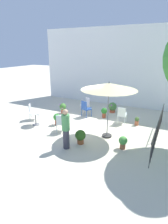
{
  "coord_description": "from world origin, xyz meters",
  "views": [
    {
      "loc": [
        3.95,
        -8.12,
        3.84
      ],
      "look_at": [
        0.0,
        -0.26,
        0.84
      ],
      "focal_mm": 29.54,
      "sensor_mm": 36.0,
      "label": 1
    }
  ],
  "objects_px": {
    "patio_chair_1": "(122,114)",
    "potted_plant_0": "(80,136)",
    "potted_plant_5": "(137,121)",
    "potted_plant_6": "(112,107)",
    "patio_chair_4": "(32,111)",
    "cafe_table_0": "(35,116)",
    "potted_plant_3": "(63,107)",
    "standing_person": "(66,129)",
    "patio_chair_3": "(85,108)",
    "potted_plant_1": "(104,112)",
    "patio_chair_0": "(61,122)",
    "potted_plant_4": "(57,118)",
    "potted_plant_2": "(123,142)",
    "patio_umbrella_0": "(109,87)",
    "patio_chair_2": "(86,104)"
  },
  "relations": [
    {
      "from": "potted_plant_2",
      "to": "potted_plant_4",
      "type": "height_order",
      "value": "potted_plant_4"
    },
    {
      "from": "patio_chair_1",
      "to": "potted_plant_0",
      "type": "relative_size",
      "value": 1.49
    },
    {
      "from": "potted_plant_6",
      "to": "potted_plant_4",
      "type": "bearing_deg",
      "value": -121.22
    },
    {
      "from": "patio_chair_2",
      "to": "patio_chair_3",
      "type": "xyz_separation_m",
      "value": [
        0.4,
        -0.89,
        0.03
      ]
    },
    {
      "from": "patio_chair_1",
      "to": "patio_chair_4",
      "type": "bearing_deg",
      "value": -160.01
    },
    {
      "from": "potted_plant_1",
      "to": "potted_plant_5",
      "type": "distance_m",
      "value": 1.99
    },
    {
      "from": "potted_plant_0",
      "to": "potted_plant_3",
      "type": "relative_size",
      "value": 0.97
    },
    {
      "from": "potted_plant_3",
      "to": "potted_plant_5",
      "type": "distance_m",
      "value": 4.57
    },
    {
      "from": "standing_person",
      "to": "patio_chair_2",
      "type": "bearing_deg",
      "value": 106.43
    },
    {
      "from": "patio_umbrella_0",
      "to": "patio_chair_3",
      "type": "xyz_separation_m",
      "value": [
        -2.06,
        1.94,
        -1.77
      ]
    },
    {
      "from": "potted_plant_1",
      "to": "potted_plant_0",
      "type": "bearing_deg",
      "value": -86.19
    },
    {
      "from": "patio_chair_4",
      "to": "potted_plant_2",
      "type": "distance_m",
      "value": 5.59
    },
    {
      "from": "potted_plant_5",
      "to": "standing_person",
      "type": "xyz_separation_m",
      "value": [
        -2.07,
        -3.73,
        0.62
      ]
    },
    {
      "from": "potted_plant_1",
      "to": "potted_plant_5",
      "type": "bearing_deg",
      "value": -8.7
    },
    {
      "from": "potted_plant_2",
      "to": "potted_plant_5",
      "type": "height_order",
      "value": "potted_plant_2"
    },
    {
      "from": "patio_chair_0",
      "to": "potted_plant_1",
      "type": "xyz_separation_m",
      "value": [
        1.15,
        2.8,
        -0.15
      ]
    },
    {
      "from": "cafe_table_0",
      "to": "potted_plant_5",
      "type": "distance_m",
      "value": 5.38
    },
    {
      "from": "standing_person",
      "to": "patio_chair_3",
      "type": "bearing_deg",
      "value": 104.45
    },
    {
      "from": "potted_plant_2",
      "to": "potted_plant_6",
      "type": "relative_size",
      "value": 0.83
    },
    {
      "from": "patio_chair_0",
      "to": "potted_plant_3",
      "type": "relative_size",
      "value": 1.4
    },
    {
      "from": "patio_umbrella_0",
      "to": "cafe_table_0",
      "type": "relative_size",
      "value": 3.62
    },
    {
      "from": "patio_chair_1",
      "to": "potted_plant_3",
      "type": "xyz_separation_m",
      "value": [
        -3.77,
        0.0,
        -0.14
      ]
    },
    {
      "from": "cafe_table_0",
      "to": "potted_plant_0",
      "type": "xyz_separation_m",
      "value": [
        3.09,
        -0.76,
        -0.14
      ]
    },
    {
      "from": "patio_chair_0",
      "to": "standing_person",
      "type": "xyz_separation_m",
      "value": [
        1.05,
        -1.23,
        0.36
      ]
    },
    {
      "from": "patio_chair_4",
      "to": "potted_plant_5",
      "type": "height_order",
      "value": "patio_chair_4"
    },
    {
      "from": "potted_plant_0",
      "to": "patio_chair_2",
      "type": "bearing_deg",
      "value": 112.93
    },
    {
      "from": "cafe_table_0",
      "to": "standing_person",
      "type": "height_order",
      "value": "standing_person"
    },
    {
      "from": "patio_chair_4",
      "to": "potted_plant_3",
      "type": "height_order",
      "value": "patio_chair_4"
    },
    {
      "from": "potted_plant_3",
      "to": "standing_person",
      "type": "relative_size",
      "value": 0.38
    },
    {
      "from": "patio_chair_4",
      "to": "potted_plant_5",
      "type": "relative_size",
      "value": 2.05
    },
    {
      "from": "cafe_table_0",
      "to": "potted_plant_3",
      "type": "xyz_separation_m",
      "value": [
        0.25,
        2.26,
        -0.11
      ]
    },
    {
      "from": "patio_chair_1",
      "to": "potted_plant_6",
      "type": "relative_size",
      "value": 1.42
    },
    {
      "from": "patio_chair_3",
      "to": "patio_chair_4",
      "type": "height_order",
      "value": "patio_chair_3"
    },
    {
      "from": "patio_chair_4",
      "to": "patio_chair_2",
      "type": "bearing_deg",
      "value": 51.88
    },
    {
      "from": "patio_chair_1",
      "to": "standing_person",
      "type": "bearing_deg",
      "value": -109.33
    },
    {
      "from": "potted_plant_0",
      "to": "potted_plant_2",
      "type": "xyz_separation_m",
      "value": [
        1.74,
        0.38,
        -0.04
      ]
    },
    {
      "from": "patio_chair_0",
      "to": "patio_chair_3",
      "type": "height_order",
      "value": "patio_chair_3"
    },
    {
      "from": "patio_chair_4",
      "to": "potted_plant_4",
      "type": "relative_size",
      "value": 1.54
    },
    {
      "from": "potted_plant_0",
      "to": "potted_plant_1",
      "type": "height_order",
      "value": "potted_plant_0"
    },
    {
      "from": "potted_plant_3",
      "to": "potted_plant_6",
      "type": "relative_size",
      "value": 0.98
    },
    {
      "from": "potted_plant_6",
      "to": "patio_chair_0",
      "type": "bearing_deg",
      "value": -108.0
    },
    {
      "from": "patio_chair_3",
      "to": "cafe_table_0",
      "type": "bearing_deg",
      "value": -127.83
    },
    {
      "from": "patio_chair_2",
      "to": "potted_plant_6",
      "type": "distance_m",
      "value": 1.71
    },
    {
      "from": "patio_chair_2",
      "to": "potted_plant_2",
      "type": "bearing_deg",
      "value": -46.4
    },
    {
      "from": "patio_chair_0",
      "to": "potted_plant_4",
      "type": "distance_m",
      "value": 0.98
    },
    {
      "from": "patio_chair_4",
      "to": "potted_plant_5",
      "type": "xyz_separation_m",
      "value": [
        5.51,
        1.82,
        -0.29
      ]
    },
    {
      "from": "patio_chair_2",
      "to": "potted_plant_6",
      "type": "relative_size",
      "value": 1.42
    },
    {
      "from": "potted_plant_5",
      "to": "potted_plant_6",
      "type": "height_order",
      "value": "potted_plant_6"
    },
    {
      "from": "potted_plant_5",
      "to": "potted_plant_6",
      "type": "bearing_deg",
      "value": 141.6
    },
    {
      "from": "patio_chair_2",
      "to": "standing_person",
      "type": "relative_size",
      "value": 0.56
    }
  ]
}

